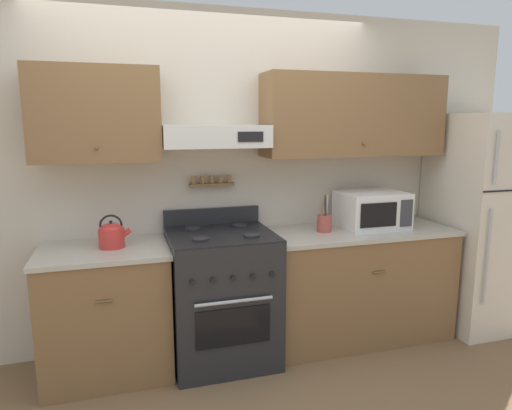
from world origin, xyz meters
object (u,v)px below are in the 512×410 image
tea_kettle (112,235)px  stove_range (222,296)px  utensil_crock (324,223)px  microwave (372,210)px  refrigerator (479,222)px

tea_kettle → stove_range: bearing=-3.6°
stove_range → utensil_crock: utensil_crock is taller
microwave → utensil_crock: 0.43m
stove_range → utensil_crock: size_ratio=3.80×
stove_range → microwave: size_ratio=2.13×
tea_kettle → microwave: 1.98m
stove_range → tea_kettle: tea_kettle is taller
tea_kettle → utensil_crock: utensil_crock is taller
microwave → utensil_crock: bearing=-177.6°
stove_range → refrigerator: 2.25m
tea_kettle → microwave: (1.98, 0.02, 0.06)m
microwave → stove_range: bearing=-177.0°
stove_range → refrigerator: (2.21, -0.03, 0.42)m
microwave → utensil_crock: (-0.42, -0.02, -0.07)m
stove_range → utensil_crock: bearing=3.2°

